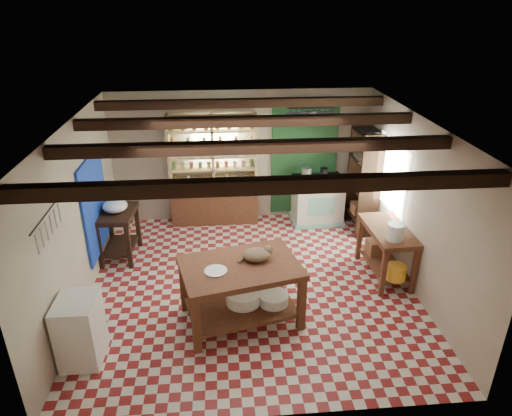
{
  "coord_description": "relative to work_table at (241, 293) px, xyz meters",
  "views": [
    {
      "loc": [
        -0.44,
        -6.03,
        4.18
      ],
      "look_at": [
        0.1,
        0.3,
        1.21
      ],
      "focal_mm": 32.0,
      "sensor_mm": 36.0,
      "label": 1
    }
  ],
  "objects": [
    {
      "name": "right_counter",
      "position": [
        2.38,
        0.92,
        -0.02
      ],
      "size": [
        0.65,
        1.22,
        0.86
      ],
      "primitive_type": "cube",
      "rotation": [
        0.0,
        0.0,
        0.04
      ],
      "color": "brown",
      "rests_on": "floor"
    },
    {
      "name": "window_back",
      "position": [
        -0.3,
        3.29,
        1.25
      ],
      "size": [
        0.9,
        0.02,
        0.8
      ],
      "primitive_type": "cube",
      "color": "white",
      "rests_on": "wall_back"
    },
    {
      "name": "enamel_bowl",
      "position": [
        -2.0,
        1.88,
        0.53
      ],
      "size": [
        0.43,
        0.43,
        0.2
      ],
      "primitive_type": "ellipsoid",
      "rotation": [
        0.0,
        0.0,
        -0.05
      ],
      "color": "white",
      "rests_on": "prep_table"
    },
    {
      "name": "tall_rack",
      "position": [
        2.48,
        2.61,
        0.55
      ],
      "size": [
        0.4,
        0.86,
        2.0
      ],
      "primitive_type": "cube",
      "color": "black",
      "rests_on": "floor"
    },
    {
      "name": "prep_table",
      "position": [
        -2.0,
        1.88,
        -0.01
      ],
      "size": [
        0.64,
        0.9,
        0.88
      ],
      "primitive_type": "cube",
      "rotation": [
        0.0,
        0.0,
        -0.05
      ],
      "color": "black",
      "rests_on": "floor"
    },
    {
      "name": "ceiling",
      "position": [
        0.2,
        0.81,
        2.15
      ],
      "size": [
        5.0,
        5.0,
        0.02
      ],
      "primitive_type": "cube",
      "color": "#48474D",
      "rests_on": "wall_back"
    },
    {
      "name": "kettle_left",
      "position": [
        1.45,
        2.95,
        0.61
      ],
      "size": [
        0.21,
        0.21,
        0.23
      ],
      "primitive_type": "cylinder",
      "rotation": [
        0.0,
        0.0,
        0.05
      ],
      "color": "#B1B0B8",
      "rests_on": "stove"
    },
    {
      "name": "green_wall_patch",
      "position": [
        1.45,
        3.28,
        0.8
      ],
      "size": [
        1.3,
        0.04,
        2.3
      ],
      "primitive_type": "cube",
      "color": "#1C4621",
      "rests_on": "wall_back"
    },
    {
      "name": "white_bucket",
      "position": [
        2.35,
        0.57,
        0.54
      ],
      "size": [
        0.27,
        0.27,
        0.26
      ],
      "primitive_type": "cylinder",
      "rotation": [
        0.0,
        0.0,
        0.04
      ],
      "color": "white",
      "rests_on": "right_counter"
    },
    {
      "name": "wicker_basket",
      "position": [
        2.37,
        1.22,
        -0.09
      ],
      "size": [
        0.37,
        0.3,
        0.25
      ],
      "primitive_type": "cube",
      "rotation": [
        0.0,
        0.0,
        0.04
      ],
      "color": "#935D3B",
      "rests_on": "right_counter"
    },
    {
      "name": "wall_back",
      "position": [
        0.2,
        3.31,
        0.85
      ],
      "size": [
        5.0,
        0.04,
        2.6
      ],
      "primitive_type": "cube",
      "color": "#BCAD97",
      "rests_on": "floor"
    },
    {
      "name": "wall_right",
      "position": [
        2.7,
        0.81,
        0.85
      ],
      "size": [
        0.04,
        5.0,
        2.6
      ],
      "primitive_type": "cube",
      "color": "#BCAD97",
      "rests_on": "floor"
    },
    {
      "name": "wall_left",
      "position": [
        -2.3,
        0.81,
        0.85
      ],
      "size": [
        0.04,
        5.0,
        2.6
      ],
      "primitive_type": "cube",
      "color": "#BCAD97",
      "rests_on": "floor"
    },
    {
      "name": "steel_tray",
      "position": [
        -0.33,
        -0.13,
        0.45
      ],
      "size": [
        0.36,
        0.36,
        0.02
      ],
      "primitive_type": "cylinder",
      "rotation": [
        0.0,
        0.0,
        0.23
      ],
      "color": "#B1B0B8",
      "rests_on": "work_table"
    },
    {
      "name": "work_table",
      "position": [
        0.0,
        0.0,
        0.0
      ],
      "size": [
        1.77,
        1.38,
        0.89
      ],
      "primitive_type": "cube",
      "rotation": [
        0.0,
        0.0,
        0.23
      ],
      "color": "brown",
      "rests_on": "floor"
    },
    {
      "name": "utensil_rail",
      "position": [
        -2.24,
        -0.39,
        1.33
      ],
      "size": [
        0.06,
        0.9,
        0.28
      ],
      "primitive_type": "cube",
      "color": "black",
      "rests_on": "wall_left"
    },
    {
      "name": "wall_front",
      "position": [
        0.2,
        -1.69,
        0.85
      ],
      "size": [
        5.0,
        0.04,
        2.6
      ],
      "primitive_type": "cube",
      "color": "#BCAD97",
      "rests_on": "floor"
    },
    {
      "name": "ceiling_beams",
      "position": [
        0.2,
        0.81,
        2.03
      ],
      "size": [
        5.0,
        3.8,
        0.15
      ],
      "primitive_type": "cube",
      "color": "black",
      "rests_on": "ceiling"
    },
    {
      "name": "blue_wall_patch",
      "position": [
        -2.27,
        1.71,
        0.65
      ],
      "size": [
        0.04,
        1.4,
        1.6
      ],
      "primitive_type": "cube",
      "color": "#193CC1",
      "rests_on": "wall_left"
    },
    {
      "name": "stove",
      "position": [
        1.7,
        2.96,
        0.02
      ],
      "size": [
        0.99,
        0.7,
        0.94
      ],
      "primitive_type": "cube",
      "rotation": [
        0.0,
        0.0,
        0.05
      ],
      "color": "silver",
      "rests_on": "floor"
    },
    {
      "name": "pot_rack",
      "position": [
        1.45,
        2.86,
        1.73
      ],
      "size": [
        0.86,
        0.12,
        0.36
      ],
      "primitive_type": "cube",
      "color": "black",
      "rests_on": "ceiling"
    },
    {
      "name": "white_cabinet",
      "position": [
        -2.02,
        -0.6,
        -0.01
      ],
      "size": [
        0.5,
        0.59,
        0.87
      ],
      "primitive_type": "cube",
      "rotation": [
        0.0,
        0.0,
        -0.02
      ],
      "color": "white",
      "rests_on": "floor"
    },
    {
      "name": "basin_large",
      "position": [
        0.04,
        0.06,
        -0.12
      ],
      "size": [
        0.59,
        0.59,
        0.17
      ],
      "primitive_type": "cylinder",
      "rotation": [
        0.0,
        0.0,
        0.23
      ],
      "color": "white",
      "rests_on": "work_table"
    },
    {
      "name": "yellow_tub",
      "position": [
        2.4,
        0.47,
        -0.11
      ],
      "size": [
        0.32,
        0.32,
        0.22
      ],
      "primitive_type": "cylinder",
      "rotation": [
        0.0,
        0.0,
        0.04
      ],
      "color": "#FBAC29",
      "rests_on": "right_counter"
    },
    {
      "name": "kettle_right",
      "position": [
        1.8,
        2.97,
        0.59
      ],
      "size": [
        0.17,
        0.17,
        0.2
      ],
      "primitive_type": "cylinder",
      "rotation": [
        0.0,
        0.0,
        0.05
      ],
      "color": "black",
      "rests_on": "stove"
    },
    {
      "name": "floor",
      "position": [
        0.2,
        0.81,
        -0.46
      ],
      "size": [
        5.0,
        5.0,
        0.02
      ],
      "primitive_type": "cube",
      "color": "maroon",
      "rests_on": "ground"
    },
    {
      "name": "shelving_unit",
      "position": [
        -0.35,
        3.12,
        0.65
      ],
      "size": [
        1.7,
        0.34,
        2.2
      ],
      "primitive_type": "cube",
      "color": "#DBBA7E",
      "rests_on": "floor"
    },
    {
      "name": "basin_small",
      "position": [
        0.46,
        0.01,
        -0.14
      ],
      "size": [
        0.5,
        0.5,
        0.14
      ],
      "primitive_type": "cylinder",
      "rotation": [
        0.0,
        0.0,
        0.23
      ],
      "color": "white",
      "rests_on": "work_table"
    },
    {
      "name": "window_right",
      "position": [
        2.68,
        1.81,
        0.95
      ],
      "size": [
        0.02,
        1.3,
        1.2
      ],
      "primitive_type": "cube",
      "color": "white",
      "rests_on": "wall_right"
    },
    {
      "name": "cat",
      "position": [
        0.23,
        0.11,
        0.53
      ],
      "size": [
        0.46,
        0.41,
        0.17
      ],
      "primitive_type": "ellipsoid",
      "rotation": [
        0.0,
        0.0,
        0.41
      ],
      "color": "#947456",
      "rests_on": "work_table"
    }
  ]
}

